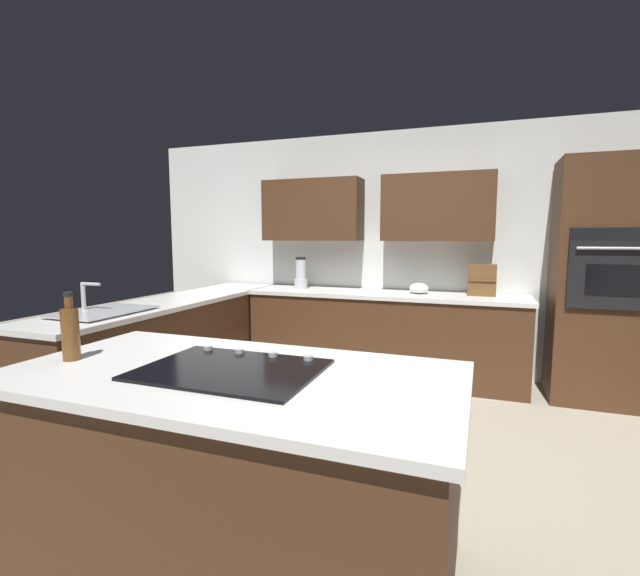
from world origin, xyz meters
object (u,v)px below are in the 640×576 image
(blender, at_px, (301,275))
(spice_rack, at_px, (482,280))
(oil_bottle, at_px, (70,332))
(mixing_bowl, at_px, (419,288))
(wall_oven, at_px, (603,282))
(sink_unit, at_px, (103,311))
(cooktop, at_px, (231,369))

(blender, relative_size, spice_rack, 1.13)
(spice_rack, relative_size, oil_bottle, 0.96)
(mixing_bowl, distance_m, spice_rack, 0.61)
(spice_rack, distance_m, oil_bottle, 3.57)
(wall_oven, height_order, spice_rack, wall_oven)
(sink_unit, distance_m, oil_bottle, 1.36)
(mixing_bowl, bearing_deg, spice_rack, -176.57)
(mixing_bowl, bearing_deg, blender, 0.00)
(spice_rack, bearing_deg, mixing_bowl, 3.43)
(wall_oven, relative_size, cooktop, 2.84)
(mixing_bowl, height_order, oil_bottle, oil_bottle)
(sink_unit, relative_size, cooktop, 0.92)
(oil_bottle, bearing_deg, spice_rack, -120.32)
(wall_oven, relative_size, spice_rack, 6.93)
(wall_oven, bearing_deg, mixing_bowl, -1.72)
(wall_oven, distance_m, blender, 2.90)
(wall_oven, height_order, cooktop, wall_oven)
(spice_rack, bearing_deg, sink_unit, 37.39)
(blender, bearing_deg, mixing_bowl, 180.00)
(sink_unit, relative_size, oil_bottle, 2.16)
(wall_oven, height_order, sink_unit, wall_oven)
(mixing_bowl, bearing_deg, sink_unit, 44.06)
(mixing_bowl, bearing_deg, oil_bottle, 68.46)
(blender, xyz_separation_m, oil_bottle, (-0.10, 3.04, -0.02))
(mixing_bowl, relative_size, spice_rack, 0.64)
(mixing_bowl, xyz_separation_m, spice_rack, (-0.60, -0.04, 0.10))
(spice_rack, xyz_separation_m, oil_bottle, (1.80, 3.08, -0.02))
(blender, bearing_deg, sink_unit, 68.84)
(cooktop, bearing_deg, sink_unit, -28.88)
(cooktop, relative_size, mixing_bowl, 3.84)
(sink_unit, height_order, mixing_bowl, sink_unit)
(wall_oven, distance_m, spice_rack, 1.00)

